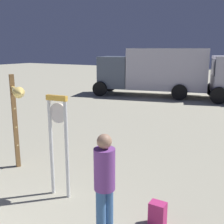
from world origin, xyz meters
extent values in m
cylinder|color=white|center=(0.28, 2.96, 0.97)|extent=(0.07, 0.07, 1.94)
cylinder|color=white|center=(0.64, 2.99, 0.97)|extent=(0.07, 0.07, 1.94)
cube|color=yellow|center=(0.46, 2.98, 1.99)|extent=(0.45, 0.12, 0.10)
cylinder|color=white|center=(0.46, 3.01, 1.70)|extent=(0.39, 0.08, 0.39)
cube|color=black|center=(0.46, 3.03, 1.70)|extent=(0.09, 0.02, 0.07)
cube|color=black|center=(0.46, 3.03, 1.70)|extent=(0.13, 0.02, 0.11)
cube|color=olive|center=(-1.39, 3.51, 1.16)|extent=(0.14, 0.14, 2.31)
cube|color=#F9D56F|center=(-1.08, 3.34, 1.96)|extent=(0.57, 0.34, 0.14)
cone|color=#F9D56F|center=(-0.72, 3.15, 1.96)|extent=(0.31, 0.33, 0.25)
sphere|color=#F2DC96|center=(-1.32, 3.47, 0.58)|extent=(0.04, 0.04, 0.04)
sphere|color=#F7DA81|center=(-1.32, 3.47, 1.04)|extent=(0.04, 0.04, 0.04)
sphere|color=#FBE193|center=(-1.32, 3.47, 1.50)|extent=(0.04, 0.04, 0.04)
sphere|color=#FFE68A|center=(-1.32, 3.47, 1.96)|extent=(0.04, 0.04, 0.04)
cylinder|color=#3E6AA2|center=(1.93, 2.43, 0.41)|extent=(0.15, 0.15, 0.82)
cylinder|color=#3E6AA2|center=(1.89, 2.27, 0.41)|extent=(0.15, 0.15, 0.82)
cylinder|color=#794091|center=(1.91, 2.35, 1.14)|extent=(0.32, 0.32, 0.65)
sphere|color=tan|center=(1.91, 2.35, 1.57)|extent=(0.22, 0.22, 0.22)
cube|color=#C02D6C|center=(2.52, 3.03, 0.21)|extent=(0.27, 0.20, 0.41)
cube|color=#B4196B|center=(2.52, 3.15, 0.14)|extent=(0.19, 0.04, 0.18)
cube|color=silver|center=(-1.85, 15.49, 1.68)|extent=(5.08, 3.21, 2.45)
cube|color=#525D6E|center=(-5.05, 14.69, 1.42)|extent=(2.24, 2.41, 1.95)
cube|color=black|center=(-5.94, 14.47, 1.81)|extent=(0.44, 1.67, 0.86)
cylinder|color=black|center=(-5.97, 15.59, 0.45)|extent=(0.93, 0.46, 0.90)
cylinder|color=black|center=(-5.44, 13.47, 0.45)|extent=(0.93, 0.46, 0.90)
cylinder|color=black|center=(-1.29, 16.75, 0.45)|extent=(0.93, 0.46, 0.90)
cylinder|color=black|center=(-0.76, 14.64, 0.45)|extent=(0.93, 0.46, 0.90)
cube|color=black|center=(0.79, 15.62, 1.88)|extent=(0.59, 1.77, 0.90)
cylinder|color=black|center=(0.68, 16.82, 0.45)|extent=(0.93, 0.51, 0.90)
cylinder|color=black|center=(1.39, 14.58, 0.45)|extent=(0.93, 0.51, 0.90)
camera|label=1|loc=(3.98, -0.92, 2.90)|focal=44.70mm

